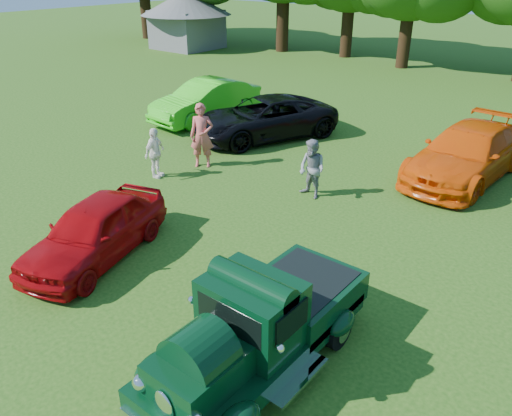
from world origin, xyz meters
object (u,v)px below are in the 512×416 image
Objects in this scene: spectator_grey at (312,169)px; back_car_black at (264,118)px; back_car_lime at (206,101)px; back_car_orange at (467,153)px; spectator_white at (155,153)px; gazebo at (186,13)px; spectator_pink at (202,136)px; hero_pickup at (260,327)px; red_convertible at (95,230)px.

back_car_black is at bearing 154.32° from spectator_grey.
back_car_lime is 0.90× the size of back_car_orange.
gazebo is at bearing 29.07° from spectator_white.
spectator_white is (-4.32, -1.71, -0.06)m from spectator_grey.
back_car_black is 4.90m from spectator_white.
spectator_white is at bearing -46.34° from gazebo.
spectator_grey is at bearing -33.69° from spectator_pink.
gazebo reaches higher than hero_pickup.
hero_pickup is at bearing -42.12° from gazebo.
hero_pickup is 13.71m from back_car_lime.
back_car_orange is 7.83m from spectator_pink.
spectator_grey reaches higher than red_convertible.
back_car_lime is at bearing -41.83° from gazebo.
red_convertible is 8.93m from back_car_black.
back_car_lime is 8.07m from spectator_grey.
back_car_orange is (10.05, 0.46, -0.02)m from back_car_lime.
hero_pickup is at bearing -28.84° from back_car_black.
back_car_orange is 2.64× the size of spectator_pink.
red_convertible is at bearing -54.32° from back_car_lime.
back_car_black is at bearing -169.60° from back_car_orange.
red_convertible is at bearing -52.33° from back_car_black.
back_car_lime is at bearing -173.28° from back_car_orange.
spectator_pink is 3.87m from spectator_grey.
spectator_pink reaches higher than hero_pickup.
gazebo is at bearing 157.66° from back_car_orange.
spectator_pink is (3.41, -3.70, 0.21)m from back_car_lime.
back_car_black is at bearing 127.72° from hero_pickup.
hero_pickup reaches higher than spectator_white.
back_car_black is at bearing -36.68° from gazebo.
gazebo reaches higher than spectator_grey.
spectator_pink is at bearing 93.44° from red_convertible.
hero_pickup is at bearing -51.72° from spectator_grey.
spectator_pink reaches higher than back_car_orange.
back_car_orange is (6.88, 0.76, 0.03)m from back_car_black.
spectator_white is at bearing -137.36° from back_car_orange.
back_car_lime is 3.19m from back_car_black.
spectator_grey reaches higher than back_car_black.
hero_pickup is 0.90× the size of back_car_lime.
red_convertible is (-4.74, 0.31, -0.08)m from hero_pickup.
spectator_pink reaches higher than red_convertible.
back_car_lime is (-10.11, 9.27, 0.05)m from hero_pickup.
hero_pickup is 32.20m from gazebo.
spectator_grey is 1.08× the size of spectator_white.
hero_pickup is 11.34m from back_car_black.
spectator_white reaches higher than back_car_black.
spectator_pink reaches higher than back_car_lime.
back_car_orange is at bearing -26.47° from gazebo.
back_car_lime is 2.39× the size of spectator_pink.
spectator_white is at bearing -69.16° from back_car_black.
hero_pickup is at bearing -134.23° from spectator_white.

